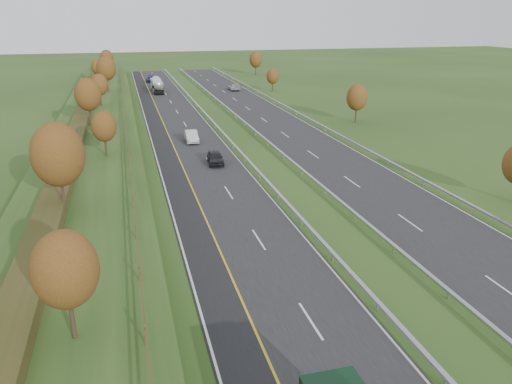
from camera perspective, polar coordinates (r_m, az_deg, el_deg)
The scene contains 18 objects.
ground at distance 72.27m, azimuth -1.17°, elevation 5.52°, with size 400.00×400.00×0.00m, color #274217.
near_carriageway at distance 75.67m, azimuth -8.01°, elevation 5.99°, with size 10.50×200.00×0.04m, color black.
far_carriageway at distance 79.26m, azimuth 3.98°, elevation 6.75°, with size 10.50×200.00×0.04m, color black.
hard_shoulder at distance 75.34m, azimuth -10.85°, elevation 5.77°, with size 3.00×200.00×0.04m, color black.
lane_markings at distance 76.54m, azimuth -3.22°, elevation 6.33°, with size 26.75×200.00×0.01m.
embankment_left at distance 75.09m, azimuth -17.97°, elevation 5.89°, with size 12.00×200.00×2.00m, color #274217.
hedge_left at distance 74.91m, azimuth -19.63°, elevation 6.90°, with size 2.20×180.00×1.10m, color #343817.
fence_left at distance 74.20m, azimuth -14.64°, elevation 7.42°, with size 0.12×189.06×1.20m.
median_barrier_near at distance 76.40m, azimuth -3.76°, elevation 6.73°, with size 0.32×200.00×0.71m.
median_barrier_far at distance 77.51m, azimuth -0.04°, elevation 6.95°, with size 0.32×200.00×0.71m.
outer_barrier_far at distance 81.15m, azimuth 7.90°, elevation 7.34°, with size 0.32×200.00×0.71m.
trees_left at distance 70.76m, azimuth -18.24°, elevation 9.52°, with size 6.64×164.30×7.66m.
trees_far at distance 110.10m, azimuth 5.77°, elevation 12.52°, with size 8.45×118.60×7.12m.
road_tanker at distance 125.22m, azimuth -11.25°, elevation 12.00°, with size 2.40×11.22×3.46m.
car_dark_near at distance 62.29m, azimuth -4.67°, elevation 3.95°, with size 1.86×4.62×1.58m, color black.
car_silver_mid at distance 73.86m, azimuth -7.40°, elevation 6.35°, with size 1.73×4.95×1.63m, color silver.
car_small_far at distance 144.66m, azimuth -11.97°, elevation 12.50°, with size 2.20×5.41×1.57m, color #172149.
car_oncoming at distance 125.98m, azimuth -2.53°, elevation 11.88°, with size 2.43×5.26×1.46m, color #AFAFB4.
Camera 1 is at (-8.58, -13.13, 17.48)m, focal length 35.00 mm.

